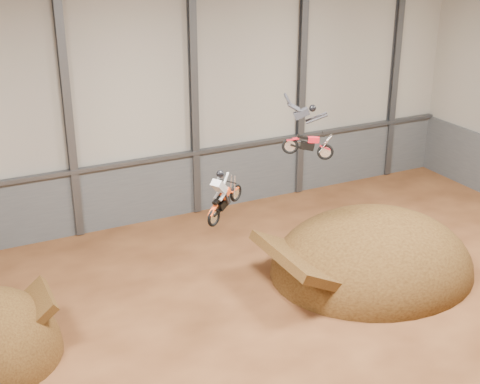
{
  "coord_description": "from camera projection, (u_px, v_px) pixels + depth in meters",
  "views": [
    {
      "loc": [
        -9.97,
        -17.25,
        15.32
      ],
      "look_at": [
        0.67,
        4.0,
        5.62
      ],
      "focal_mm": 50.0,
      "sensor_mm": 36.0,
      "label": 1
    }
  ],
  "objects": [
    {
      "name": "floor",
      "position": [
        273.0,
        376.0,
        24.2
      ],
      "size": [
        40.0,
        40.0,
        0.0
      ],
      "primitive_type": "plane",
      "color": "#502A15",
      "rests_on": "ground"
    },
    {
      "name": "back_wall",
      "position": [
        132.0,
        96.0,
        33.98
      ],
      "size": [
        40.0,
        0.1,
        14.0
      ],
      "primitive_type": "cube",
      "color": "#ABA497",
      "rests_on": "ground"
    },
    {
      "name": "lower_band_back",
      "position": [
        138.0,
        192.0,
        35.88
      ],
      "size": [
        39.8,
        0.18,
        3.5
      ],
      "primitive_type": "cube",
      "color": "#54575C",
      "rests_on": "ground"
    },
    {
      "name": "steel_rail",
      "position": [
        137.0,
        162.0,
        35.07
      ],
      "size": [
        39.8,
        0.35,
        0.2
      ],
      "primitive_type": "cube",
      "color": "#47494F",
      "rests_on": "lower_band_back"
    },
    {
      "name": "steel_column_2",
      "position": [
        67.0,
        105.0,
        32.43
      ],
      "size": [
        0.4,
        0.36,
        13.9
      ],
      "primitive_type": "cube",
      "color": "#47494F",
      "rests_on": "ground"
    },
    {
      "name": "steel_column_3",
      "position": [
        194.0,
        90.0,
        35.19
      ],
      "size": [
        0.4,
        0.36,
        13.9
      ],
      "primitive_type": "cube",
      "color": "#47494F",
      "rests_on": "ground"
    },
    {
      "name": "steel_column_4",
      "position": [
        302.0,
        78.0,
        37.96
      ],
      "size": [
        0.4,
        0.36,
        13.9
      ],
      "primitive_type": "cube",
      "color": "#47494F",
      "rests_on": "ground"
    },
    {
      "name": "steel_column_5",
      "position": [
        395.0,
        67.0,
        40.72
      ],
      "size": [
        0.4,
        0.36,
        13.9
      ],
      "primitive_type": "cube",
      "color": "#47494F",
      "rests_on": "ground"
    },
    {
      "name": "landing_ramp",
      "position": [
        371.0,
        270.0,
        31.48
      ],
      "size": [
        9.82,
        8.69,
        5.67
      ],
      "primitive_type": "ellipsoid",
      "color": "#39220E",
      "rests_on": "ground"
    },
    {
      "name": "fmx_rider_a",
      "position": [
        227.0,
        187.0,
        24.57
      ],
      "size": [
        2.76,
        2.04,
        2.57
      ],
      "primitive_type": null,
      "rotation": [
        0.0,
        -0.34,
        0.51
      ],
      "color": "#E84919"
    },
    {
      "name": "fmx_rider_b",
      "position": [
        307.0,
        128.0,
        27.07
      ],
      "size": [
        3.26,
        2.2,
        2.91
      ],
      "primitive_type": null,
      "rotation": [
        0.0,
        0.17,
        -0.47
      ],
      "color": "red"
    }
  ]
}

